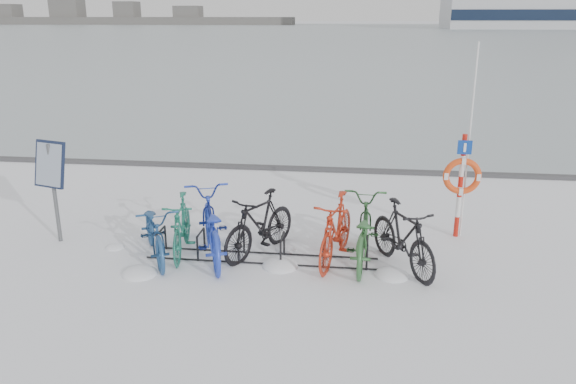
# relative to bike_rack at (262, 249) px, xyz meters

# --- Properties ---
(ground) EXTENTS (900.00, 900.00, 0.00)m
(ground) POSITION_rel_bike_rack_xyz_m (0.00, 0.00, -0.18)
(ground) COLOR white
(ground) RESTS_ON ground
(ice_sheet) EXTENTS (400.00, 298.00, 0.02)m
(ice_sheet) POSITION_rel_bike_rack_xyz_m (0.00, 155.00, -0.17)
(ice_sheet) COLOR #9BA9AF
(ice_sheet) RESTS_ON ground
(quay_edge) EXTENTS (400.00, 0.25, 0.10)m
(quay_edge) POSITION_rel_bike_rack_xyz_m (0.00, 5.90, -0.13)
(quay_edge) COLOR #3F3F42
(quay_edge) RESTS_ON ground
(bike_rack) EXTENTS (4.00, 0.48, 0.46)m
(bike_rack) POSITION_rel_bike_rack_xyz_m (0.00, 0.00, 0.00)
(bike_rack) COLOR black
(bike_rack) RESTS_ON ground
(info_board) EXTENTS (0.68, 0.41, 1.92)m
(info_board) POSITION_rel_bike_rack_xyz_m (-3.90, 0.31, 1.20)
(info_board) COLOR #595B5E
(info_board) RESTS_ON ground
(lifebuoy_station) EXTENTS (0.70, 0.21, 3.61)m
(lifebuoy_station) POSITION_rel_bike_rack_xyz_m (3.51, 1.45, 1.03)
(lifebuoy_station) COLOR red
(lifebuoy_station) RESTS_ON ground
(shoreline) EXTENTS (180.00, 12.00, 9.50)m
(shoreline) POSITION_rel_bike_rack_xyz_m (-122.02, 260.00, 2.61)
(shoreline) COLOR #4D4D4D
(shoreline) RESTS_ON ground
(bike_0) EXTENTS (1.53, 2.06, 1.03)m
(bike_0) POSITION_rel_bike_rack_xyz_m (-1.86, -0.12, 0.34)
(bike_0) COLOR navy
(bike_0) RESTS_ON ground
(bike_1) EXTENTS (0.77, 1.83, 1.06)m
(bike_1) POSITION_rel_bike_rack_xyz_m (-1.45, 0.12, 0.35)
(bike_1) COLOR #1D6C56
(bike_1) RESTS_ON ground
(bike_2) EXTENTS (1.52, 2.40, 1.19)m
(bike_2) POSITION_rel_bike_rack_xyz_m (-0.90, 0.02, 0.41)
(bike_2) COLOR #243EBB
(bike_2) RESTS_ON ground
(bike_3) EXTENTS (1.39, 1.93, 1.15)m
(bike_3) POSITION_rel_bike_rack_xyz_m (-0.08, 0.28, 0.39)
(bike_3) COLOR black
(bike_3) RESTS_ON ground
(bike_4) EXTENTS (0.97, 2.03, 1.18)m
(bike_4) POSITION_rel_bike_rack_xyz_m (1.27, 0.15, 0.41)
(bike_4) COLOR #B62B16
(bike_4) RESTS_ON ground
(bike_5) EXTENTS (0.87, 2.18, 1.12)m
(bike_5) POSITION_rel_bike_rack_xyz_m (1.72, 0.20, 0.38)
(bike_5) COLOR #2F6332
(bike_5) RESTS_ON ground
(bike_6) EXTENTS (1.38, 1.95, 1.15)m
(bike_6) POSITION_rel_bike_rack_xyz_m (2.38, -0.03, 0.40)
(bike_6) COLOR black
(bike_6) RESTS_ON ground
(snow_drifts) EXTENTS (5.41, 1.97, 0.22)m
(snow_drifts) POSITION_rel_bike_rack_xyz_m (-0.06, -0.22, -0.18)
(snow_drifts) COLOR white
(snow_drifts) RESTS_ON ground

